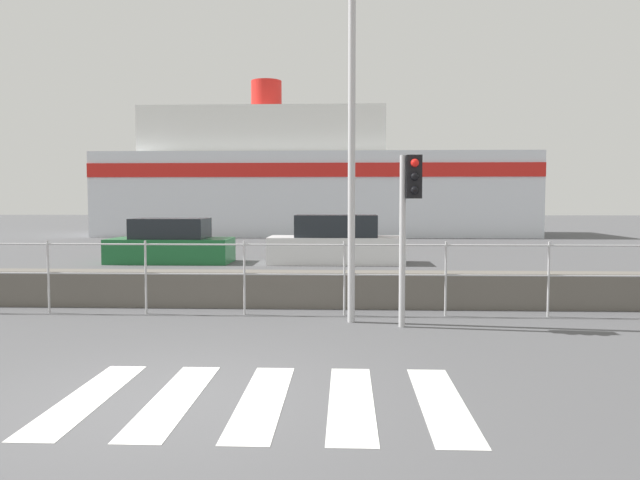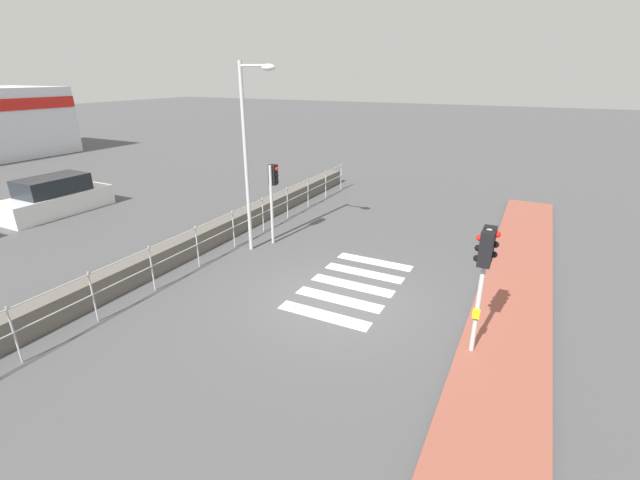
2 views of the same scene
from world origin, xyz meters
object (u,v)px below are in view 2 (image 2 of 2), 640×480
streetlamp (251,139)px  parked_car_white (55,198)px  traffic_light_near (485,260)px  traffic_light_far (273,186)px

streetlamp → parked_car_white: bearing=92.4°
traffic_light_near → traffic_light_far: (3.64, 7.20, -0.19)m
traffic_light_far → streetlamp: (-0.91, 0.13, 1.68)m
traffic_light_near → parked_car_white: size_ratio=0.65×
traffic_light_near → traffic_light_far: size_ratio=1.03×
traffic_light_near → traffic_light_far: 8.07m
traffic_light_near → parked_car_white: (2.31, 17.28, -1.53)m
streetlamp → parked_car_white: size_ratio=1.37×
traffic_light_far → parked_car_white: traffic_light_far is taller
streetlamp → parked_car_white: streetlamp is taller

